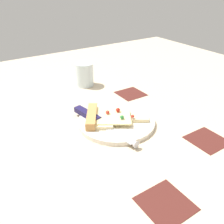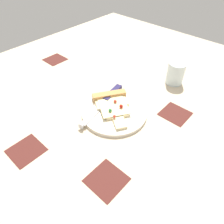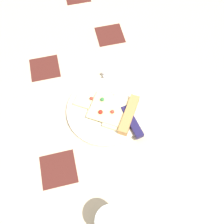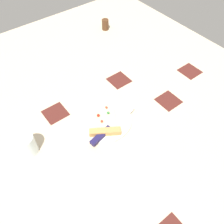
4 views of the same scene
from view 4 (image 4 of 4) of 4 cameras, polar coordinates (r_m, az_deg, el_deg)
ground_plane at (r=100.22cm, az=-4.24°, el=0.37°), size 158.41×158.41×3.00cm
plate at (r=94.20cm, az=-1.92°, el=-1.92°), size 22.01×22.01×1.24cm
pizza_slice at (r=91.51cm, az=-1.86°, el=-2.66°), size 18.84×16.01×2.53cm
knife at (r=90.13cm, az=-0.69°, el=-4.03°), size 6.52×23.97×2.45cm
drinking_glass at (r=88.52cm, az=-20.13°, el=-7.45°), size 6.76×6.76×8.73cm
pepper_shaker at (r=144.33cm, az=-1.66°, el=20.50°), size 3.88×3.88×5.95cm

